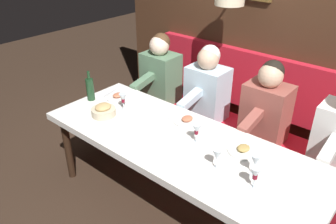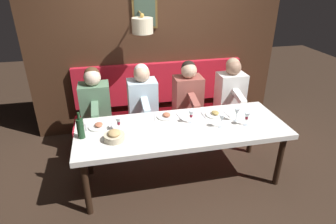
% 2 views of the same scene
% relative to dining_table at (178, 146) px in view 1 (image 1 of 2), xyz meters
% --- Properties ---
extents(ground_plane, '(12.00, 12.00, 0.00)m').
position_rel_dining_table_xyz_m(ground_plane, '(0.00, 0.00, -0.68)').
color(ground_plane, '#332319').
extents(dining_table, '(0.90, 2.41, 0.74)m').
position_rel_dining_table_xyz_m(dining_table, '(0.00, 0.00, 0.00)').
color(dining_table, silver).
rests_on(dining_table, ground_plane).
extents(banquette_bench, '(0.52, 2.61, 0.45)m').
position_rel_dining_table_xyz_m(banquette_bench, '(0.89, 0.00, -0.45)').
color(banquette_bench, red).
rests_on(banquette_bench, ground_plane).
extents(back_wall_panel, '(0.59, 3.81, 2.90)m').
position_rel_dining_table_xyz_m(back_wall_panel, '(1.46, 0.00, 0.69)').
color(back_wall_panel, '#422819').
rests_on(back_wall_panel, ground_plane).
extents(diner_near, '(0.60, 0.40, 0.79)m').
position_rel_dining_table_xyz_m(diner_near, '(0.88, -0.32, 0.14)').
color(diner_near, '#934C42').
rests_on(diner_near, banquette_bench).
extents(diner_middle, '(0.60, 0.40, 0.79)m').
position_rel_dining_table_xyz_m(diner_middle, '(0.88, 0.33, 0.14)').
color(diner_middle, silver).
rests_on(diner_middle, banquette_bench).
extents(diner_far, '(0.60, 0.40, 0.79)m').
position_rel_dining_table_xyz_m(diner_far, '(0.88, 0.98, 0.14)').
color(diner_far, '#567A5B').
rests_on(diner_far, banquette_bench).
extents(place_setting_0, '(0.24, 0.32, 0.05)m').
position_rel_dining_table_xyz_m(place_setting_0, '(0.27, 0.12, 0.08)').
color(place_setting_0, silver).
rests_on(place_setting_0, dining_table).
extents(place_setting_1, '(0.24, 0.32, 0.05)m').
position_rel_dining_table_xyz_m(place_setting_1, '(0.19, -0.48, 0.08)').
color(place_setting_1, white).
rests_on(place_setting_1, dining_table).
extents(place_setting_2, '(0.24, 0.32, 0.05)m').
position_rel_dining_table_xyz_m(place_setting_2, '(0.19, 0.93, 0.08)').
color(place_setting_2, silver).
rests_on(place_setting_2, dining_table).
extents(wine_glass_0, '(0.07, 0.07, 0.16)m').
position_rel_dining_table_xyz_m(wine_glass_0, '(0.06, 0.71, 0.18)').
color(wine_glass_0, silver).
rests_on(wine_glass_0, dining_table).
extents(wine_glass_1, '(0.07, 0.07, 0.16)m').
position_rel_dining_table_xyz_m(wine_glass_1, '(-0.11, -0.43, 0.18)').
color(wine_glass_1, silver).
rests_on(wine_glass_1, dining_table).
extents(wine_glass_2, '(0.07, 0.07, 0.16)m').
position_rel_dining_table_xyz_m(wine_glass_2, '(-0.12, -0.73, 0.18)').
color(wine_glass_2, silver).
rests_on(wine_glass_2, dining_table).
extents(wine_glass_3, '(0.07, 0.07, 0.16)m').
position_rel_dining_table_xyz_m(wine_glass_3, '(0.00, -0.67, 0.18)').
color(wine_glass_3, silver).
rests_on(wine_glass_3, dining_table).
extents(wine_glass_4, '(0.07, 0.07, 0.16)m').
position_rel_dining_table_xyz_m(wine_glass_4, '(0.06, -0.12, 0.18)').
color(wine_glass_4, silver).
rests_on(wine_glass_4, dining_table).
extents(wine_bottle, '(0.08, 0.08, 0.30)m').
position_rel_dining_table_xyz_m(wine_bottle, '(-0.00, 1.11, 0.18)').
color(wine_bottle, '#19381E').
rests_on(wine_bottle, dining_table).
extents(bread_bowl, '(0.22, 0.22, 0.12)m').
position_rel_dining_table_xyz_m(bread_bowl, '(-0.13, 0.77, 0.11)').
color(bread_bowl, beige).
rests_on(bread_bowl, dining_table).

